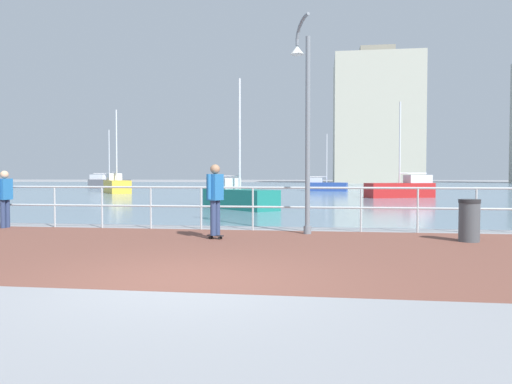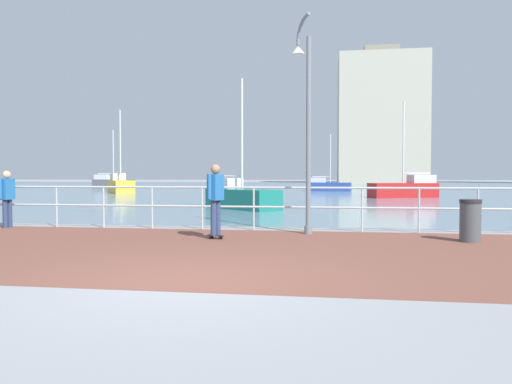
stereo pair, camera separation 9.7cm
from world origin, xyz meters
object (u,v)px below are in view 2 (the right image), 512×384
sailboat_gray (240,197)px  trash_bin (470,221)px  lamppost (305,113)px  sailboat_ivory (120,185)px  sailboat_white (112,183)px  skateboarder (216,194)px  bystander (7,194)px  sailboat_teal (329,186)px  sailboat_yellow (405,188)px

sailboat_gray → trash_bin: bearing=-54.4°
lamppost → sailboat_gray: 9.40m
sailboat_gray → sailboat_ivory: sailboat_ivory is taller
sailboat_ivory → sailboat_white: sailboat_ivory is taller
skateboarder → bystander: (-6.27, 1.50, -0.10)m
sailboat_ivory → sailboat_white: (-6.85, 13.19, -0.03)m
trash_bin → sailboat_white: sailboat_white is taller
sailboat_ivory → sailboat_gray: bearing=-52.8°
bystander → sailboat_ivory: sailboat_ivory is taller
sailboat_white → lamppost: bearing=-59.2°
trash_bin → sailboat_teal: (-2.97, 33.79, 0.03)m
sailboat_yellow → sailboat_white: size_ratio=0.96×
sailboat_teal → sailboat_gray: bearing=-99.0°
bystander → sailboat_teal: 33.80m
sailboat_teal → skateboarder: bearing=-94.4°
lamppost → bystander: lamppost is taller
lamppost → sailboat_white: (-23.30, 39.13, -2.39)m
sailboat_yellow → sailboat_gray: size_ratio=1.12×
sailboat_yellow → sailboat_white: (-28.87, 18.60, 0.03)m
lamppost → sailboat_gray: (-3.20, 8.49, -2.48)m
sailboat_gray → sailboat_ivory: bearing=127.2°
lamppost → sailboat_ivory: bearing=122.4°
skateboarder → bystander: skateboarder is taller
trash_bin → sailboat_teal: size_ratio=0.18×
skateboarder → sailboat_yellow: 23.19m
sailboat_teal → trash_bin: bearing=-85.0°
trash_bin → sailboat_teal: sailboat_teal is taller
bystander → trash_bin: (11.87, -1.18, -0.45)m
skateboarder → sailboat_yellow: size_ratio=0.27×
skateboarder → sailboat_gray: (-1.23, 9.88, -0.49)m
lamppost → sailboat_white: size_ratio=0.84×
sailboat_teal → sailboat_yellow: (4.91, -12.18, 0.10)m
skateboarder → sailboat_gray: sailboat_gray is taller
skateboarder → sailboat_ivory: size_ratio=0.25×
trash_bin → sailboat_gray: size_ratio=0.17×
sailboat_teal → sailboat_yellow: sailboat_yellow is taller
skateboarder → sailboat_white: bearing=117.8°
sailboat_yellow → sailboat_ivory: size_ratio=0.91×
skateboarder → sailboat_gray: 9.96m
bystander → sailboat_gray: bearing=59.0°
lamppost → sailboat_yellow: 21.42m
bystander → sailboat_yellow: 24.65m
sailboat_teal → sailboat_gray: size_ratio=0.93×
skateboarder → trash_bin: skateboarder is taller
skateboarder → sailboat_white: size_ratio=0.26×
sailboat_teal → lamppost: bearing=-91.2°
lamppost → sailboat_yellow: size_ratio=0.87×
sailboat_teal → sailboat_gray: 24.54m
skateboarder → sailboat_teal: 34.22m
sailboat_white → bystander: bearing=-68.9°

